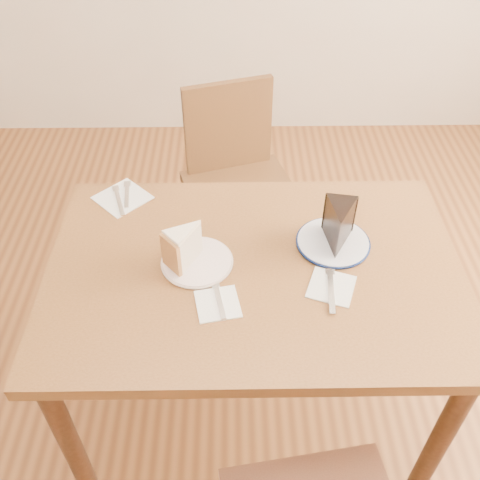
% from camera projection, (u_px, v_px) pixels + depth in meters
% --- Properties ---
extents(ground, '(4.00, 4.00, 0.00)m').
position_uv_depth(ground, '(251.00, 401.00, 2.06)').
color(ground, '#4D2A14').
rests_on(ground, ground).
extents(table, '(1.20, 0.80, 0.75)m').
position_uv_depth(table, '(254.00, 289.00, 1.61)').
color(table, '#4A2B14').
rests_on(table, ground).
extents(chair_far, '(0.55, 0.55, 0.89)m').
position_uv_depth(chair_far, '(238.00, 183.00, 2.25)').
color(chair_far, '#382010').
rests_on(chair_far, ground).
extents(plate_cream, '(0.20, 0.20, 0.01)m').
position_uv_depth(plate_cream, '(197.00, 262.00, 1.55)').
color(plate_cream, white).
rests_on(plate_cream, table).
extents(plate_navy, '(0.21, 0.21, 0.01)m').
position_uv_depth(plate_navy, '(333.00, 242.00, 1.61)').
color(plate_navy, white).
rests_on(plate_navy, table).
extents(carrot_cake, '(0.13, 0.13, 0.11)m').
position_uv_depth(carrot_cake, '(187.00, 246.00, 1.51)').
color(carrot_cake, beige).
rests_on(carrot_cake, plate_cream).
extents(chocolate_cake, '(0.11, 0.14, 0.12)m').
position_uv_depth(chocolate_cake, '(338.00, 228.00, 1.55)').
color(chocolate_cake, black).
rests_on(chocolate_cake, plate_navy).
extents(napkin_cream, '(0.13, 0.13, 0.00)m').
position_uv_depth(napkin_cream, '(218.00, 304.00, 1.44)').
color(napkin_cream, white).
rests_on(napkin_cream, table).
extents(napkin_navy, '(0.16, 0.16, 0.00)m').
position_uv_depth(napkin_navy, '(331.00, 287.00, 1.48)').
color(napkin_navy, white).
rests_on(napkin_navy, table).
extents(napkin_spare, '(0.21, 0.21, 0.00)m').
position_uv_depth(napkin_spare, '(122.00, 198.00, 1.77)').
color(napkin_spare, white).
rests_on(napkin_spare, table).
extents(fork_cream, '(0.04, 0.14, 0.00)m').
position_uv_depth(fork_cream, '(219.00, 299.00, 1.44)').
color(fork_cream, white).
rests_on(fork_cream, napkin_cream).
extents(knife_navy, '(0.03, 0.17, 0.00)m').
position_uv_depth(knife_navy, '(331.00, 290.00, 1.47)').
color(knife_navy, silver).
rests_on(knife_navy, napkin_navy).
extents(fork_spare, '(0.03, 0.14, 0.00)m').
position_uv_depth(fork_spare, '(127.00, 195.00, 1.77)').
color(fork_spare, white).
rests_on(fork_spare, napkin_spare).
extents(knife_spare, '(0.06, 0.16, 0.00)m').
position_uv_depth(knife_spare, '(119.00, 200.00, 1.75)').
color(knife_spare, silver).
rests_on(knife_spare, napkin_spare).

